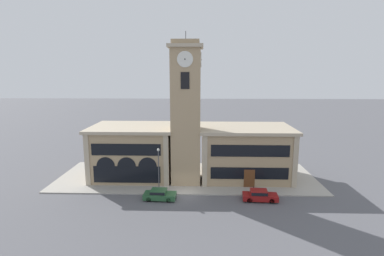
% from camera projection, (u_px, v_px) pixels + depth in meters
% --- Properties ---
extents(ground_plane, '(300.00, 300.00, 0.00)m').
position_uv_depth(ground_plane, '(184.00, 195.00, 39.28)').
color(ground_plane, '#56565B').
extents(sidewalk_kerb, '(38.84, 13.78, 0.15)m').
position_uv_depth(sidewalk_kerb, '(187.00, 177.00, 46.04)').
color(sidewalk_kerb, '#A39E93').
rests_on(sidewalk_kerb, ground_plane).
extents(clock_tower, '(4.76, 4.76, 21.38)m').
position_uv_depth(clock_tower, '(186.00, 114.00, 42.22)').
color(clock_tower, tan).
rests_on(clock_tower, ground_plane).
extents(town_hall_left_wing, '(12.48, 9.65, 7.92)m').
position_uv_depth(town_hall_left_wing, '(133.00, 151.00, 45.94)').
color(town_hall_left_wing, tan).
rests_on(town_hall_left_wing, ground_plane).
extents(town_hall_right_wing, '(13.79, 9.65, 7.87)m').
position_uv_depth(town_hall_right_wing, '(245.00, 152.00, 45.45)').
color(town_hall_right_wing, tan).
rests_on(town_hall_right_wing, ground_plane).
extents(parked_car_near, '(4.16, 2.10, 1.32)m').
position_uv_depth(parked_car_near, '(159.00, 194.00, 37.85)').
color(parked_car_near, '#285633').
rests_on(parked_car_near, ground_plane).
extents(parked_car_mid, '(4.43, 2.02, 1.40)m').
position_uv_depth(parked_car_mid, '(260.00, 195.00, 37.47)').
color(parked_car_mid, maroon).
rests_on(parked_car_mid, ground_plane).
extents(street_lamp, '(0.36, 0.36, 6.04)m').
position_uv_depth(street_lamp, '(159.00, 164.00, 39.10)').
color(street_lamp, '#4C4C51').
rests_on(street_lamp, sidewalk_kerb).
extents(bollard, '(0.18, 0.18, 1.06)m').
position_uv_depth(bollard, '(253.00, 190.00, 39.14)').
color(bollard, black).
rests_on(bollard, sidewalk_kerb).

